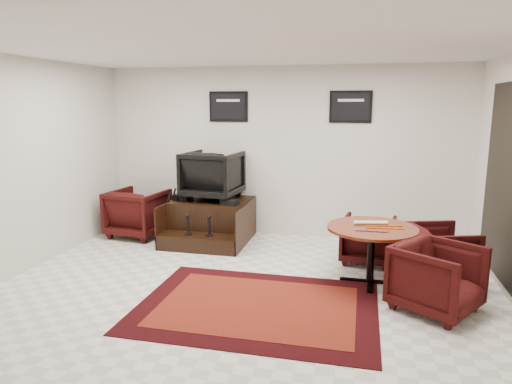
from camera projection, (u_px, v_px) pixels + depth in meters
ground at (244, 291)px, 5.44m from camera, size 6.00×6.00×0.00m
room_shell at (281, 141)px, 5.12m from camera, size 6.02×5.02×2.81m
area_rug at (257, 306)px, 5.02m from camera, size 2.60×1.95×0.01m
shine_podium at (211, 222)px, 7.44m from camera, size 1.27×1.31×0.65m
shine_chair at (213, 173)px, 7.43m from camera, size 0.92×0.87×0.88m
shoes_pair at (183, 197)px, 7.44m from camera, size 0.29×0.32×0.10m
polish_kit at (230, 202)px, 7.06m from camera, size 0.28×0.23×0.09m
umbrella_black at (164, 216)px, 7.36m from camera, size 0.31×0.12×0.83m
umbrella_hooked at (169, 211)px, 7.62m from camera, size 0.32×0.12×0.86m
armchair_side at (138, 210)px, 7.65m from camera, size 0.94×0.89×0.87m
meeting_table at (372, 234)px, 5.58m from camera, size 1.10×1.10×0.72m
table_chair_back at (368, 237)px, 6.38m from camera, size 0.77×0.74×0.71m
table_chair_window at (439, 250)px, 5.72m from camera, size 0.90×0.93×0.77m
table_chair_corner at (437, 275)px, 4.85m from camera, size 1.05×1.07×0.81m
paper_roll at (371, 223)px, 5.66m from camera, size 0.42×0.14×0.05m
table_clutter at (382, 228)px, 5.49m from camera, size 0.57×0.36×0.01m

